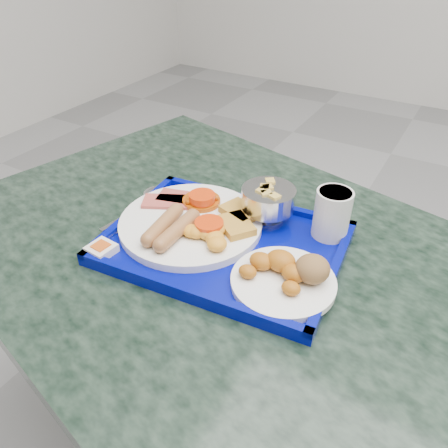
% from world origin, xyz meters
% --- Properties ---
extents(table, '(1.30, 1.02, 0.72)m').
position_xyz_m(table, '(-0.61, -0.14, 0.53)').
color(table, slate).
rests_on(table, floor).
extents(tray, '(0.45, 0.35, 0.03)m').
position_xyz_m(tray, '(-0.62, -0.14, 0.73)').
color(tray, '#020A87').
rests_on(tray, table).
extents(main_plate, '(0.27, 0.27, 0.04)m').
position_xyz_m(main_plate, '(-0.70, -0.13, 0.75)').
color(main_plate, white).
rests_on(main_plate, tray).
extents(bread_plate, '(0.17, 0.17, 0.06)m').
position_xyz_m(bread_plate, '(-0.48, -0.18, 0.75)').
color(bread_plate, white).
rests_on(bread_plate, tray).
extents(fruit_bowl, '(0.10, 0.10, 0.07)m').
position_xyz_m(fruit_bowl, '(-0.59, -0.03, 0.78)').
color(fruit_bowl, silver).
rests_on(fruit_bowl, tray).
extents(juice_cup, '(0.07, 0.07, 0.09)m').
position_xyz_m(juice_cup, '(-0.47, -0.02, 0.78)').
color(juice_cup, silver).
rests_on(juice_cup, tray).
extents(spoon, '(0.05, 0.19, 0.01)m').
position_xyz_m(spoon, '(-0.84, -0.09, 0.74)').
color(spoon, silver).
rests_on(spoon, tray).
extents(knife, '(0.03, 0.19, 0.00)m').
position_xyz_m(knife, '(-0.82, -0.15, 0.73)').
color(knife, silver).
rests_on(knife, tray).
extents(jam_packet, '(0.05, 0.05, 0.02)m').
position_xyz_m(jam_packet, '(-0.79, -0.28, 0.74)').
color(jam_packet, white).
rests_on(jam_packet, tray).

